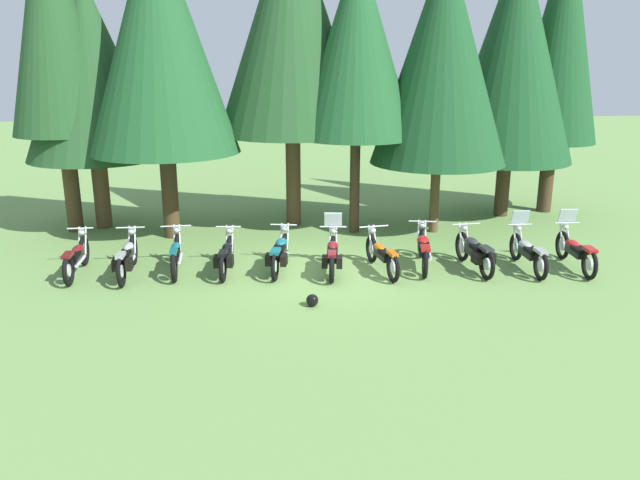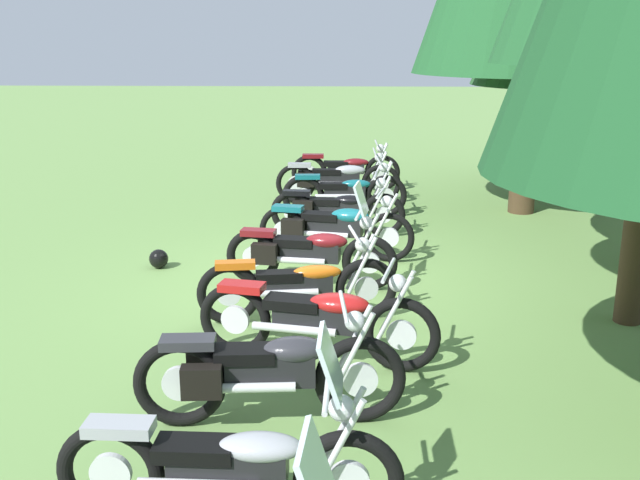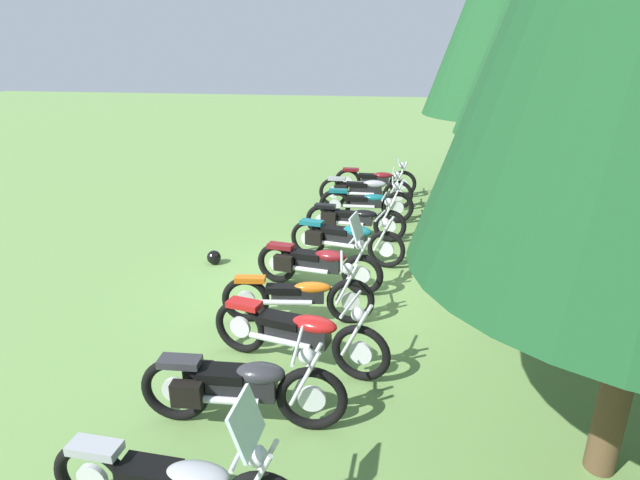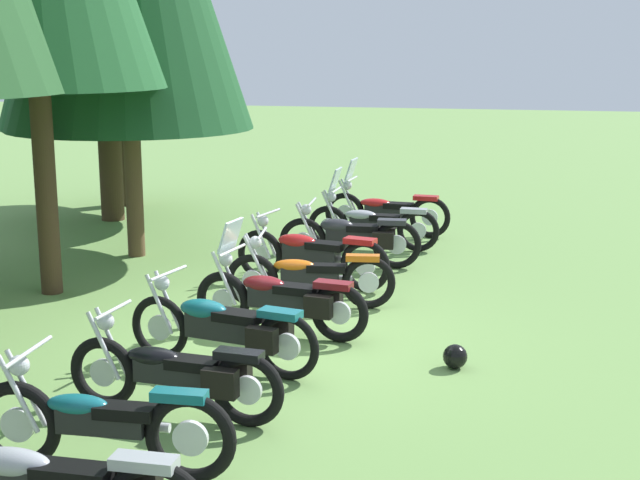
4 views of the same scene
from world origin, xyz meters
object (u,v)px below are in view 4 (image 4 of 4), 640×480
object	(u,v)px
motorcycle_2	(101,423)
motorcycle_5	(282,298)
dropped_helmet	(455,357)
motorcycle_7	(310,253)
motorcycle_4	(225,327)
motorcycle_10	(385,210)
motorcycle_3	(178,373)
motorcycle_6	(309,276)
motorcycle_8	(352,237)
motorcycle_9	(371,222)

from	to	relation	value
motorcycle_2	motorcycle_5	bearing A→B (deg)	-99.79
dropped_helmet	motorcycle_2	bearing A→B (deg)	140.61
motorcycle_5	motorcycle_7	bearing A→B (deg)	-76.83
motorcycle_2	motorcycle_4	distance (m)	2.55
motorcycle_10	motorcycle_7	bearing A→B (deg)	86.19
motorcycle_10	dropped_helmet	world-z (taller)	motorcycle_10
motorcycle_3	motorcycle_6	size ratio (longest dim) A/B	0.98
motorcycle_2	dropped_helmet	world-z (taller)	motorcycle_2
motorcycle_3	motorcycle_7	xyz separation A→B (m)	(4.90, -0.07, 0.04)
motorcycle_4	motorcycle_6	world-z (taller)	motorcycle_4
motorcycle_2	motorcycle_8	distance (m)	7.37
motorcycle_5	motorcycle_3	bearing A→B (deg)	91.60
motorcycle_3	motorcycle_7	world-z (taller)	motorcycle_7
motorcycle_5	motorcycle_7	size ratio (longest dim) A/B	0.93
motorcycle_2	motorcycle_5	distance (m)	3.84
motorcycle_10	dropped_helmet	bearing A→B (deg)	108.99
motorcycle_5	dropped_helmet	size ratio (longest dim) A/B	8.38
dropped_helmet	motorcycle_3	bearing A→B (deg)	128.29
motorcycle_4	motorcycle_3	bearing A→B (deg)	100.86
motorcycle_4	motorcycle_7	size ratio (longest dim) A/B	0.95
motorcycle_8	motorcycle_10	size ratio (longest dim) A/B	0.96
motorcycle_9	dropped_helmet	xyz separation A→B (m)	(-5.54, -1.89, -0.33)
motorcycle_6	motorcycle_7	xyz separation A→B (m)	(1.11, 0.25, 0.04)
motorcycle_5	motorcycle_8	xyz separation A→B (m)	(3.52, -0.15, 0.02)
motorcycle_8	motorcycle_10	xyz separation A→B (m)	(2.54, -0.12, -0.01)
motorcycle_3	motorcycle_4	world-z (taller)	motorcycle_4
motorcycle_5	motorcycle_10	distance (m)	6.07
motorcycle_7	dropped_helmet	size ratio (longest dim) A/B	9.01
motorcycle_3	motorcycle_9	bearing A→B (deg)	-89.47
motorcycle_6	motorcycle_9	world-z (taller)	motorcycle_9
motorcycle_9	motorcycle_10	distance (m)	1.21
motorcycle_6	motorcycle_7	bearing A→B (deg)	-86.01
motorcycle_9	motorcycle_10	size ratio (longest dim) A/B	0.97
motorcycle_2	motorcycle_9	xyz separation A→B (m)	(8.67, -0.68, 0.02)
motorcycle_5	motorcycle_6	world-z (taller)	motorcycle_5
motorcycle_5	motorcycle_9	size ratio (longest dim) A/B	0.98
motorcycle_4	dropped_helmet	bearing A→B (deg)	-155.21
motorcycle_6	dropped_helmet	size ratio (longest dim) A/B	8.46
motorcycle_6	dropped_helmet	xyz separation A→B (m)	(-1.90, -2.09, -0.30)
motorcycle_7	motorcycle_3	bearing A→B (deg)	100.61
motorcycle_4	motorcycle_8	world-z (taller)	motorcycle_8
motorcycle_4	motorcycle_10	distance (m)	7.36
motorcycle_9	motorcycle_4	bearing A→B (deg)	86.32
motorcycle_5	motorcycle_8	distance (m)	3.53
motorcycle_3	motorcycle_5	distance (m)	2.60
motorcycle_7	dropped_helmet	bearing A→B (deg)	139.28
motorcycle_9	dropped_helmet	world-z (taller)	motorcycle_9
motorcycle_4	motorcycle_10	bearing A→B (deg)	-83.29
motorcycle_3	motorcycle_8	distance (m)	6.13
motorcycle_2	motorcycle_4	world-z (taller)	motorcycle_2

